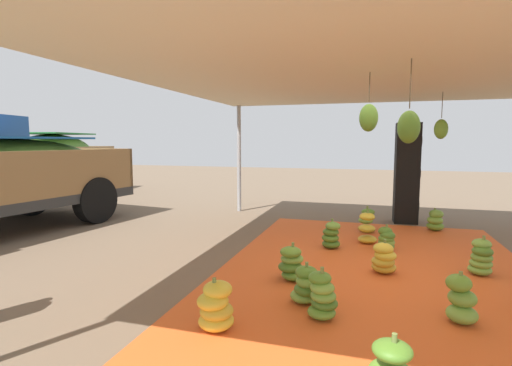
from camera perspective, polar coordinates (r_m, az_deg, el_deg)
name	(u,v)px	position (r m, az deg, el deg)	size (l,w,h in m)	color
ground_plane	(179,253)	(6.36, -11.35, -10.11)	(40.00, 40.00, 0.00)	brown
tarp_orange	(376,271)	(5.66, 17.28, -12.28)	(6.27, 4.16, 0.01)	#E05B23
tent_canopy	(390,74)	(5.46, 19.20, 14.95)	(8.00, 7.00, 2.72)	#9EA0A5
banana_bunch_0	(306,286)	(4.37, 7.44, -14.88)	(0.35, 0.36, 0.46)	#75A83D
banana_bunch_1	(292,264)	(5.04, 5.36, -11.88)	(0.42, 0.44, 0.48)	#518428
banana_bunch_2	(367,221)	(7.80, 16.11, -5.50)	(0.39, 0.41, 0.52)	#477523
banana_bunch_3	(461,300)	(4.40, 28.09, -15.07)	(0.38, 0.37, 0.50)	#75A83D
banana_bunch_5	(322,297)	(4.05, 9.79, -16.28)	(0.38, 0.38, 0.52)	#60932D
banana_bunch_6	(384,259)	(5.51, 18.41, -10.64)	(0.46, 0.45, 0.46)	gold
banana_bunch_8	(331,236)	(6.53, 11.07, -7.68)	(0.40, 0.40, 0.50)	#477523
banana_bunch_9	(481,258)	(5.97, 30.37, -9.60)	(0.41, 0.41, 0.53)	#75A83D
banana_bunch_10	(386,239)	(6.66, 18.73, -7.90)	(0.37, 0.37, 0.42)	#518428
banana_bunch_11	(435,221)	(8.43, 25.03, -5.10)	(0.44, 0.44, 0.46)	#60932D
banana_bunch_12	(216,307)	(3.80, -5.97, -17.82)	(0.45, 0.45, 0.50)	gold
banana_bunch_13	(367,229)	(6.98, 16.12, -6.63)	(0.43, 0.41, 0.59)	gold
cargo_truck_far	(25,159)	(13.18, -30.98, 3.07)	(6.73, 3.59, 2.40)	#2D2D2D
speaker_stack	(407,173)	(8.97, 21.43, 1.36)	(0.50, 0.52, 2.17)	black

